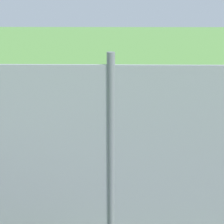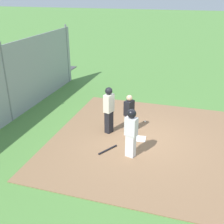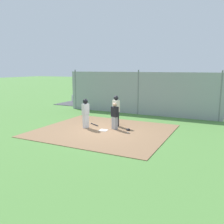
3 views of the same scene
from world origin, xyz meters
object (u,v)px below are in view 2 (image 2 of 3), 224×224
baseball_bat (108,150)px  runner (131,130)px  catcher (129,113)px  baseball (145,121)px  umpire (109,109)px  catcher_mask (132,121)px  parked_car_dark (20,64)px  home_plate (140,139)px

baseball_bat → runner: bearing=112.9°
catcher → baseball_bat: 1.77m
baseball_bat → baseball: 2.70m
runner → umpire: bearing=55.7°
catcher → catcher_mask: size_ratio=6.39×
umpire → baseball_bat: size_ratio=2.22×
umpire → baseball: bearing=64.6°
catcher → parked_car_dark: (-6.09, -8.99, -0.21)m
home_plate → parked_car_dark: (-6.54, -9.54, 0.57)m
catcher → baseball_bat: bearing=-84.1°
catcher → catcher_mask: bearing=111.8°
home_plate → baseball: size_ratio=5.95×
runner → baseball: runner is taller
umpire → baseball_bat: 1.65m
catcher → catcher_mask: catcher is taller
runner → home_plate: bearing=11.7°
runner → catcher: bearing=31.1°
catcher → runner: 1.73m
umpire → parked_car_dark: 10.43m
umpire → baseball: umpire is taller
catcher_mask → parked_car_dark: bearing=-120.5°
baseball_bat → catcher_mask: catcher_mask is taller
baseball_bat → catcher: bearing=-163.2°
catcher → umpire: umpire is taller
baseball_bat → parked_car_dark: size_ratio=0.20×
umpire → catcher_mask: umpire is taller
parked_car_dark → runner: bearing=50.9°
home_plate → baseball_bat: bearing=-39.0°
catcher → baseball: size_ratio=20.73×
baseball → parked_car_dark: size_ratio=0.02×
catcher → home_plate: bearing=-20.5°
runner → baseball: bearing=15.2°
runner → parked_car_dark: 12.24m
baseball_bat → baseball: baseball is taller
baseball_bat → catcher_mask: bearing=-157.9°
baseball_bat → home_plate: bearing=170.6°
home_plate → baseball: bearing=-176.9°
runner → baseball_bat: runner is taller
catcher → parked_car_dark: size_ratio=0.36×
catcher → runner: size_ratio=0.90×
umpire → catcher: bearing=37.5°
baseball_bat → baseball: (-2.57, 0.82, 0.01)m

